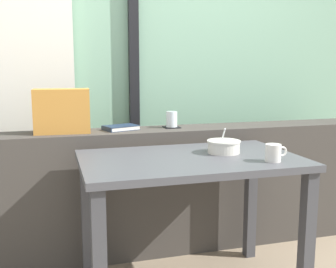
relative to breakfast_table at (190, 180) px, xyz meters
name	(u,v)px	position (x,y,z in m)	size (l,w,h in m)	color
outdoor_backdrop	(145,38)	(0.03, 1.11, 0.78)	(4.80, 0.08, 2.80)	#84B293
curtain_left_panel	(31,57)	(-0.78, 1.01, 0.63)	(0.56, 0.06, 2.50)	silver
window_divider_post	(134,51)	(-0.08, 1.04, 0.68)	(0.07, 0.05, 2.60)	black
dark_console_ledge	(166,189)	(0.03, 0.55, -0.22)	(2.80, 0.29, 0.80)	#423D38
breakfast_table	(190,180)	(0.00, 0.00, 0.00)	(1.10, 0.69, 0.74)	#414145
coaster_square	(172,127)	(0.07, 0.58, 0.19)	(0.10, 0.10, 0.01)	black
juice_glass	(172,120)	(0.07, 0.58, 0.23)	(0.07, 0.07, 0.10)	white
closed_book	(121,128)	(-0.26, 0.58, 0.20)	(0.24, 0.19, 0.03)	#1E2D47
throw_pillow	(62,111)	(-0.61, 0.55, 0.31)	(0.32, 0.14, 0.26)	#D18938
soup_bowl	(224,147)	(0.20, 0.05, 0.15)	(0.18, 0.18, 0.14)	silver
ceramic_mug	(274,153)	(0.35, -0.20, 0.16)	(0.11, 0.08, 0.08)	silver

